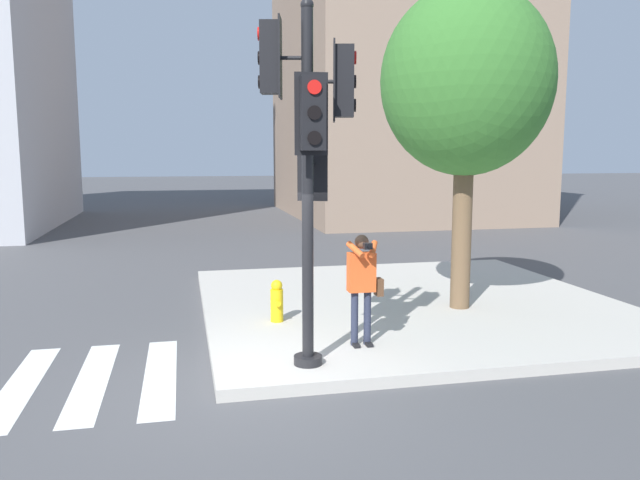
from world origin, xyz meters
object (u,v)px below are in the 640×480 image
person_photographer (363,280)px  fire_hydrant (277,301)px  traffic_signal_pole (309,136)px  street_tree (466,83)px

person_photographer → fire_hydrant: 2.02m
traffic_signal_pole → street_tree: size_ratio=0.82×
traffic_signal_pole → fire_hydrant: size_ratio=6.62×
fire_hydrant → street_tree: bearing=4.0°
person_photographer → street_tree: (2.45, 1.84, 3.12)m
street_tree → fire_hydrant: (-3.50, -0.25, -3.76)m
person_photographer → street_tree: 4.37m
person_photographer → street_tree: street_tree is taller
person_photographer → traffic_signal_pole: bearing=-143.9°
person_photographer → fire_hydrant: bearing=123.5°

